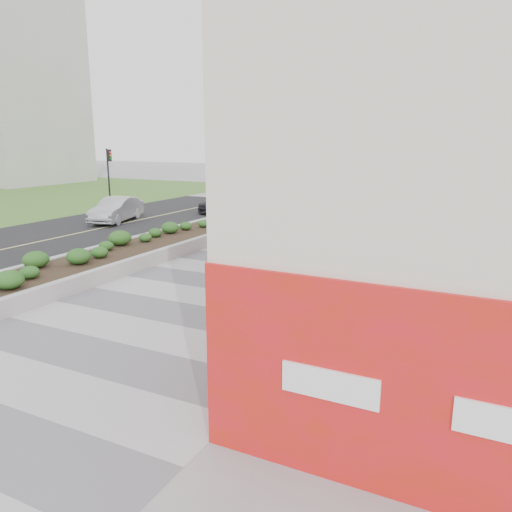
{
  "coord_description": "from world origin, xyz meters",
  "views": [
    {
      "loc": [
        7.91,
        -9.17,
        4.8
      ],
      "look_at": [
        0.82,
        4.95,
        1.1
      ],
      "focal_mm": 35.0,
      "sensor_mm": 36.0,
      "label": 1
    }
  ],
  "objects_px": {
    "planter": "(143,246)",
    "skateboarder": "(256,244)",
    "traffic_signal_far": "(109,170)",
    "car_dark": "(220,202)",
    "traffic_signal_near": "(230,174)",
    "car_silver": "(116,210)"
  },
  "relations": [
    {
      "from": "planter",
      "to": "skateboarder",
      "type": "xyz_separation_m",
      "value": [
        4.59,
        1.37,
        0.27
      ]
    },
    {
      "from": "traffic_signal_far",
      "to": "skateboarder",
      "type": "xyz_separation_m",
      "value": [
        15.52,
        -8.63,
        -2.07
      ]
    },
    {
      "from": "traffic_signal_near",
      "to": "car_dark",
      "type": "bearing_deg",
      "value": 131.45
    },
    {
      "from": "skateboarder",
      "to": "car_silver",
      "type": "bearing_deg",
      "value": 152.7
    },
    {
      "from": "traffic_signal_far",
      "to": "car_dark",
      "type": "distance_m",
      "value": 7.83
    },
    {
      "from": "planter",
      "to": "car_silver",
      "type": "relative_size",
      "value": 4.06
    },
    {
      "from": "planter",
      "to": "traffic_signal_far",
      "type": "distance_m",
      "value": 15.0
    },
    {
      "from": "skateboarder",
      "to": "car_dark",
      "type": "height_order",
      "value": "skateboarder"
    },
    {
      "from": "planter",
      "to": "traffic_signal_far",
      "type": "relative_size",
      "value": 4.29
    },
    {
      "from": "skateboarder",
      "to": "car_silver",
      "type": "distance_m",
      "value": 12.87
    },
    {
      "from": "planter",
      "to": "skateboarder",
      "type": "bearing_deg",
      "value": 16.65
    },
    {
      "from": "traffic_signal_far",
      "to": "planter",
      "type": "bearing_deg",
      "value": -42.46
    },
    {
      "from": "skateboarder",
      "to": "traffic_signal_far",
      "type": "bearing_deg",
      "value": 146.81
    },
    {
      "from": "skateboarder",
      "to": "car_silver",
      "type": "relative_size",
      "value": 0.31
    },
    {
      "from": "car_silver",
      "to": "car_dark",
      "type": "distance_m",
      "value": 7.43
    },
    {
      "from": "traffic_signal_far",
      "to": "car_silver",
      "type": "relative_size",
      "value": 0.95
    },
    {
      "from": "skateboarder",
      "to": "car_dark",
      "type": "distance_m",
      "value": 14.64
    },
    {
      "from": "skateboarder",
      "to": "planter",
      "type": "bearing_deg",
      "value": -167.46
    },
    {
      "from": "planter",
      "to": "skateboarder",
      "type": "distance_m",
      "value": 4.8
    },
    {
      "from": "traffic_signal_near",
      "to": "skateboarder",
      "type": "bearing_deg",
      "value": -55.31
    },
    {
      "from": "traffic_signal_near",
      "to": "car_silver",
      "type": "height_order",
      "value": "traffic_signal_near"
    },
    {
      "from": "car_silver",
      "to": "car_dark",
      "type": "bearing_deg",
      "value": 49.72
    }
  ]
}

